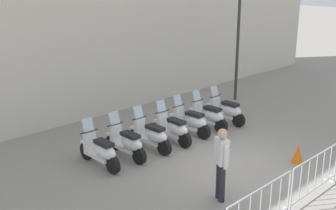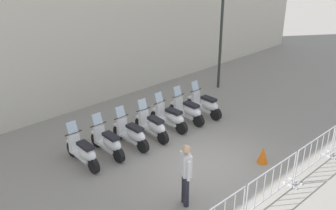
% 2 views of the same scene
% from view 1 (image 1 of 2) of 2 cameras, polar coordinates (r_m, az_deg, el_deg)
% --- Properties ---
extents(ground_plane, '(120.00, 120.00, 0.00)m').
position_cam_1_polar(ground_plane, '(11.58, 8.98, -8.20)').
color(ground_plane, gray).
extents(motorcycle_0, '(0.65, 1.72, 1.24)m').
position_cam_1_polar(motorcycle_0, '(11.34, -9.20, -6.25)').
color(motorcycle_0, black).
rests_on(motorcycle_0, ground).
extents(motorcycle_1, '(0.65, 1.72, 1.24)m').
position_cam_1_polar(motorcycle_1, '(11.80, -5.65, -5.18)').
color(motorcycle_1, black).
rests_on(motorcycle_1, ground).
extents(motorcycle_2, '(0.69, 1.71, 1.24)m').
position_cam_1_polar(motorcycle_2, '(12.29, -2.30, -4.19)').
color(motorcycle_2, black).
rests_on(motorcycle_2, ground).
extents(motorcycle_3, '(0.61, 1.72, 1.24)m').
position_cam_1_polar(motorcycle_3, '(12.83, 0.67, -3.26)').
color(motorcycle_3, black).
rests_on(motorcycle_3, ground).
extents(motorcycle_4, '(0.72, 1.70, 1.24)m').
position_cam_1_polar(motorcycle_4, '(13.48, 3.10, -2.27)').
color(motorcycle_4, black).
rests_on(motorcycle_4, ground).
extents(motorcycle_5, '(0.67, 1.72, 1.24)m').
position_cam_1_polar(motorcycle_5, '(14.08, 5.57, -1.48)').
color(motorcycle_5, black).
rests_on(motorcycle_5, ground).
extents(motorcycle_6, '(0.66, 1.72, 1.24)m').
position_cam_1_polar(motorcycle_6, '(14.69, 7.97, -0.78)').
color(motorcycle_6, black).
rests_on(motorcycle_6, ground).
extents(barrier_segment_2, '(2.12, 0.80, 1.07)m').
position_cam_1_polar(barrier_segment_2, '(10.30, 19.53, -9.10)').
color(barrier_segment_2, '#B2B5B7').
rests_on(barrier_segment_2, ground).
extents(street_lamp, '(0.36, 0.36, 5.24)m').
position_cam_1_polar(street_lamp, '(17.17, 9.65, 11.07)').
color(street_lamp, '#2D332D').
rests_on(street_lamp, ground).
extents(officer_near_row_end, '(0.32, 0.53, 1.73)m').
position_cam_1_polar(officer_near_row_end, '(9.47, 7.31, -7.51)').
color(officer_near_row_end, '#23232D').
rests_on(officer_near_row_end, ground).
extents(traffic_cone, '(0.32, 0.32, 0.55)m').
position_cam_1_polar(traffic_cone, '(12.06, 17.34, -6.34)').
color(traffic_cone, orange).
rests_on(traffic_cone, ground).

